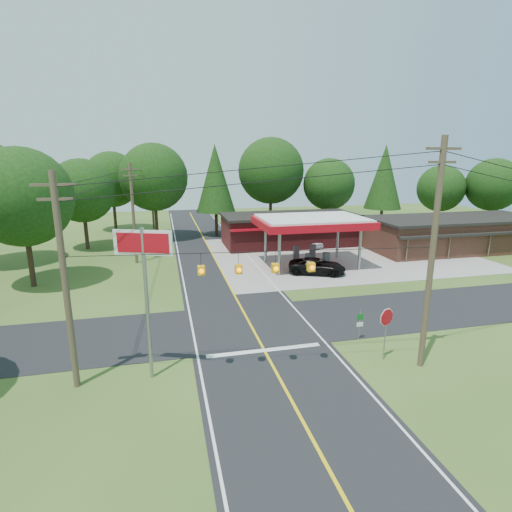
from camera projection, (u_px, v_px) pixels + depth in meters
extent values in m
plane|color=#33541D|center=(251.00, 325.00, 25.70)|extent=(120.00, 120.00, 0.00)
cube|color=black|center=(251.00, 325.00, 25.70)|extent=(8.00, 120.00, 0.02)
cube|color=black|center=(251.00, 325.00, 25.70)|extent=(70.00, 7.00, 0.02)
cube|color=yellow|center=(251.00, 325.00, 25.70)|extent=(0.15, 110.00, 0.00)
cylinder|color=gray|center=(279.00, 253.00, 36.23)|extent=(0.28, 0.28, 4.20)
cylinder|color=gray|center=(266.00, 242.00, 40.96)|extent=(0.28, 0.28, 4.20)
cylinder|color=gray|center=(360.00, 248.00, 38.00)|extent=(0.28, 0.28, 4.20)
cylinder|color=gray|center=(338.00, 238.00, 42.73)|extent=(0.28, 0.28, 4.20)
cube|color=#AF0916|center=(312.00, 222.00, 38.94)|extent=(10.60, 7.40, 0.70)
cube|color=white|center=(312.00, 218.00, 38.84)|extent=(10.00, 7.00, 0.25)
cube|color=#9E9B93|center=(317.00, 269.00, 38.25)|extent=(3.20, 0.90, 0.22)
cube|color=#3F3F44|center=(308.00, 261.00, 37.85)|extent=(0.55, 0.45, 1.50)
cube|color=#3F3F44|center=(326.00, 260.00, 38.25)|extent=(0.55, 0.45, 1.50)
cube|color=#9E9B93|center=(304.00, 260.00, 41.65)|extent=(3.20, 0.90, 0.22)
cube|color=#3F3F44|center=(296.00, 253.00, 41.26)|extent=(0.55, 0.45, 1.50)
cube|color=#3F3F44|center=(313.00, 252.00, 41.66)|extent=(0.55, 0.45, 1.50)
cube|color=#58191B|center=(289.00, 230.00, 49.24)|extent=(16.00, 7.00, 3.50)
cube|color=black|center=(290.00, 215.00, 48.78)|extent=(16.40, 7.40, 0.30)
cube|color=#AF0916|center=(299.00, 228.00, 45.61)|extent=(16.00, 0.50, 0.25)
cube|color=#391E17|center=(455.00, 235.00, 46.60)|extent=(20.00, 8.00, 3.50)
cube|color=black|center=(457.00, 218.00, 46.15)|extent=(20.40, 8.40, 0.30)
cube|color=black|center=(483.00, 234.00, 42.43)|extent=(20.00, 0.70, 0.25)
cylinder|color=#473828|center=(432.00, 258.00, 19.37)|extent=(0.30, 0.30, 11.50)
cube|color=#473828|center=(444.00, 149.00, 18.13)|extent=(1.80, 0.12, 0.12)
cube|color=#473828|center=(442.00, 162.00, 18.28)|extent=(1.40, 0.12, 0.12)
cylinder|color=#473828|center=(65.00, 285.00, 17.68)|extent=(0.30, 0.30, 10.00)
cube|color=#473828|center=(53.00, 185.00, 16.62)|extent=(1.80, 0.12, 0.12)
cube|color=#473828|center=(55.00, 199.00, 16.76)|extent=(1.40, 0.12, 0.12)
cylinder|color=#473828|center=(133.00, 214.00, 39.75)|extent=(0.30, 0.30, 10.00)
cube|color=#473828|center=(130.00, 169.00, 38.69)|extent=(1.80, 0.12, 0.12)
cube|color=#473828|center=(130.00, 176.00, 38.83)|extent=(1.40, 0.12, 0.12)
cylinder|color=#473828|center=(152.00, 200.00, 56.21)|extent=(0.30, 0.30, 9.50)
cube|color=#F6A40C|center=(201.00, 270.00, 18.21)|extent=(0.32, 0.32, 0.42)
cube|color=#F6A40C|center=(239.00, 269.00, 18.40)|extent=(0.32, 0.32, 0.42)
cube|color=#F6A40C|center=(275.00, 268.00, 18.58)|extent=(0.32, 0.32, 0.42)
cube|color=#F6A40C|center=(311.00, 267.00, 18.77)|extent=(0.32, 0.32, 0.42)
cylinder|color=#332316|center=(86.00, 232.00, 46.71)|extent=(0.44, 0.44, 3.96)
sphere|color=black|center=(82.00, 191.00, 45.54)|extent=(7.26, 7.26, 7.26)
cylinder|color=#332316|center=(157.00, 222.00, 52.17)|extent=(0.44, 0.44, 4.68)
sphere|color=black|center=(154.00, 177.00, 50.80)|extent=(8.58, 8.58, 8.58)
cylinder|color=#332316|center=(216.00, 220.00, 54.93)|extent=(0.44, 0.44, 4.32)
cone|color=black|center=(215.00, 178.00, 53.58)|extent=(5.28, 5.28, 9.00)
cylinder|color=#332316|center=(270.00, 214.00, 57.56)|extent=(0.44, 0.44, 5.04)
sphere|color=black|center=(271.00, 171.00, 56.08)|extent=(9.24, 9.24, 9.24)
cylinder|color=#332316|center=(327.00, 218.00, 57.57)|extent=(0.44, 0.44, 3.96)
sphere|color=black|center=(329.00, 184.00, 56.41)|extent=(7.26, 7.26, 7.26)
cylinder|color=#332316|center=(381.00, 216.00, 58.35)|extent=(0.44, 0.44, 4.32)
cone|color=black|center=(384.00, 177.00, 57.00)|extent=(5.28, 5.28, 9.00)
cylinder|color=#332316|center=(438.00, 219.00, 58.32)|extent=(0.44, 0.44, 3.60)
sphere|color=black|center=(441.00, 188.00, 57.26)|extent=(6.60, 6.60, 6.60)
cylinder|color=#332316|center=(488.00, 219.00, 56.77)|extent=(0.44, 0.44, 3.96)
sphere|color=black|center=(493.00, 185.00, 55.60)|extent=(7.26, 7.26, 7.26)
cylinder|color=#332316|center=(31.00, 261.00, 32.99)|extent=(0.44, 0.44, 4.32)
sphere|color=black|center=(22.00, 197.00, 31.72)|extent=(7.92, 7.92, 7.92)
cylinder|color=#332316|center=(115.00, 216.00, 58.45)|extent=(0.44, 0.44, 4.32)
sphere|color=black|center=(112.00, 180.00, 57.18)|extent=(7.92, 7.92, 7.92)
imported|color=black|center=(317.00, 266.00, 36.86)|extent=(6.83, 6.83, 1.44)
imported|color=white|center=(310.00, 242.00, 48.05)|extent=(4.64, 4.64, 1.33)
cylinder|color=gray|center=(147.00, 306.00, 18.74)|extent=(0.18, 0.18, 7.45)
cube|color=white|center=(143.00, 243.00, 18.01)|extent=(2.62, 1.03, 1.17)
cube|color=#AF0916|center=(143.00, 243.00, 17.96)|extent=(2.30, 0.90, 0.90)
cylinder|color=gray|center=(385.00, 336.00, 21.02)|extent=(0.07, 0.07, 2.72)
cylinder|color=gray|center=(359.00, 325.00, 23.45)|extent=(0.06, 0.06, 1.89)
cube|color=#0C591E|center=(360.00, 317.00, 23.29)|extent=(0.39, 0.04, 0.39)
cube|color=white|center=(360.00, 324.00, 23.41)|extent=(0.39, 0.04, 0.26)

